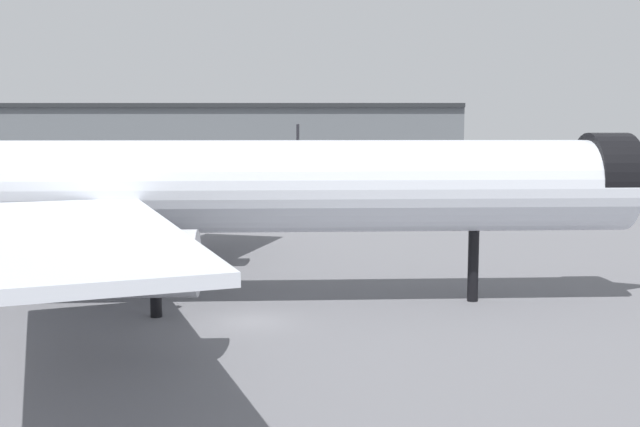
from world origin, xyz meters
The scene contains 5 objects.
ground centered at (0.00, 0.00, 0.00)m, with size 900.00×900.00×0.00m, color slate.
airliner_near_gate centered at (-3.56, 3.63, 6.75)m, with size 55.52×50.42×15.32m.
airliner_far_taxiway centered at (-7.01, 126.51, 4.75)m, with size 35.43×38.74×10.79m.
terminal_building centered at (-52.32, 181.93, 8.77)m, with size 173.05×30.38×32.26m.
service_truck_front centered at (-21.77, 31.67, 1.59)m, with size 5.93×4.64×3.00m.
Camera 1 is at (5.54, -38.00, 10.27)m, focal length 41.43 mm.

